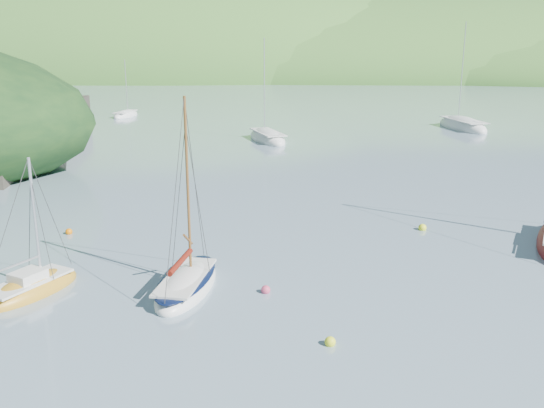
# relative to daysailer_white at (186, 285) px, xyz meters

# --- Properties ---
(ground) EXTENTS (700.00, 700.00, 0.00)m
(ground) POSITION_rel_daysailer_white_xyz_m (4.55, -2.30, -0.21)
(ground) COLOR gray
(ground) RESTS_ON ground
(shoreline_hills) EXTENTS (690.00, 135.00, 56.00)m
(shoreline_hills) POSITION_rel_daysailer_white_xyz_m (-5.11, 170.12, -0.21)
(shoreline_hills) COLOR #346F2A
(shoreline_hills) RESTS_ON ground
(daysailer_white) EXTENTS (2.65, 5.89, 8.77)m
(daysailer_white) POSITION_rel_daysailer_white_xyz_m (0.00, 0.00, 0.00)
(daysailer_white) COLOR white
(daysailer_white) RESTS_ON ground
(sailboat_yellow) EXTENTS (3.68, 5.10, 6.30)m
(sailboat_yellow) POSITION_rel_daysailer_white_xyz_m (-6.49, -0.85, -0.04)
(sailboat_yellow) COLOR #C38A22
(sailboat_yellow) RESTS_ON ground
(distant_sloop_a) EXTENTS (5.65, 8.36, 11.28)m
(distant_sloop_a) POSITION_rel_daysailer_white_xyz_m (0.46, 38.60, -0.02)
(distant_sloop_a) COLOR white
(distant_sloop_a) RESTS_ON ground
(distant_sloop_b) EXTENTS (5.75, 9.80, 13.20)m
(distant_sloop_b) POSITION_rel_daysailer_white_xyz_m (22.73, 48.66, 0.01)
(distant_sloop_b) COLOR white
(distant_sloop_b) RESTS_ON ground
(distant_sloop_c) EXTENTS (2.96, 5.99, 8.18)m
(distant_sloop_c) POSITION_rel_daysailer_white_xyz_m (-20.24, 56.78, -0.05)
(distant_sloop_c) COLOR white
(distant_sloop_c) RESTS_ON ground
(mooring_buoys) EXTENTS (28.02, 14.00, 0.45)m
(mooring_buoys) POSITION_rel_daysailer_white_xyz_m (7.37, 4.38, -0.09)
(mooring_buoys) COLOR #F3FD23
(mooring_buoys) RESTS_ON ground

